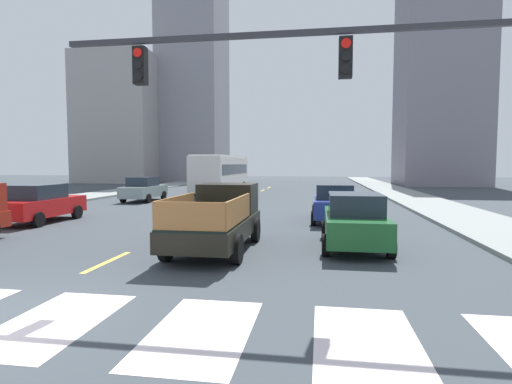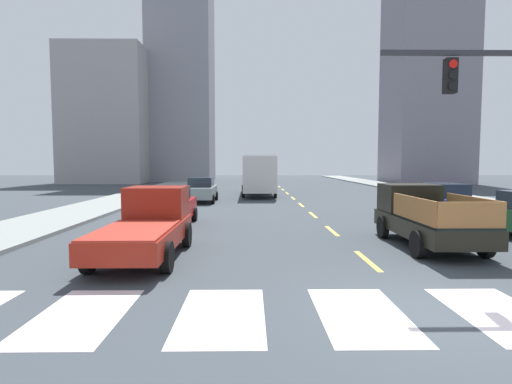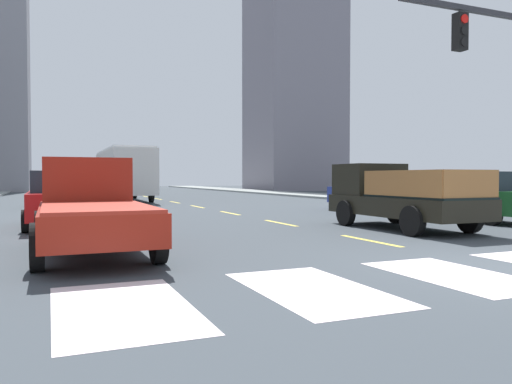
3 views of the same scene
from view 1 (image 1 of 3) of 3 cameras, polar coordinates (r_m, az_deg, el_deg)
name	(u,v)px [view 1 (image 1 of 3)]	position (r m, az deg, el deg)	size (l,w,h in m)	color
sidewalk_right	(444,210)	(25.11, 24.93, -2.26)	(3.79, 110.00, 0.15)	gray
sidewalk_left	(40,203)	(30.22, -28.07, -1.36)	(3.79, 110.00, 0.15)	gray
crosswalk_stripe_4	(54,321)	(7.87, -26.48, -15.98)	(1.55, 2.86, 0.01)	silver
crosswalk_stripe_5	(201,331)	(6.80, -7.75, -18.82)	(1.55, 2.86, 0.01)	silver
crosswalk_stripe_6	(367,342)	(6.59, 15.32, -19.70)	(1.55, 2.86, 0.01)	silver
lane_dash_0	(108,262)	(11.78, -20.15, -9.19)	(0.16, 2.40, 0.01)	#E2C544
lane_dash_1	(174,231)	(16.24, -11.50, -5.44)	(0.16, 2.40, 0.01)	#E2C544
lane_dash_2	(208,215)	(20.95, -6.71, -3.28)	(0.16, 2.40, 0.01)	#E2C544
lane_dash_3	(230,206)	(25.76, -3.70, -1.91)	(0.16, 2.40, 0.01)	#E2C544
lane_dash_4	(244,199)	(30.64, -1.65, -0.97)	(0.16, 2.40, 0.01)	#E2C544
lane_dash_5	(255,194)	(35.55, -0.16, -0.28)	(0.16, 2.40, 0.01)	#E2C544
lane_dash_6	(263,190)	(40.48, 0.96, 0.24)	(0.16, 2.40, 0.01)	#E2C544
lane_dash_7	(269,187)	(45.43, 1.84, 0.64)	(0.16, 2.40, 0.01)	#E2C544
pickup_stakebed	(219,218)	(12.81, -5.18, -3.67)	(2.18, 5.20, 1.96)	black
city_bus	(222,172)	(34.44, -4.86, 2.82)	(2.72, 10.80, 3.32)	silver
sedan_near_right	(334,203)	(18.86, 10.91, -1.51)	(2.02, 4.40, 1.72)	navy
sedan_far	(40,203)	(20.68, -28.10, -1.43)	(2.02, 4.40, 1.72)	red
sedan_mid	(144,189)	(29.74, -15.49, 0.40)	(2.02, 4.40, 1.72)	gray
sedan_near_left	(355,221)	(13.12, 13.68, -3.92)	(2.02, 4.40, 1.72)	#1B5728
traffic_signal_gantry	(410,83)	(9.15, 20.80, 14.13)	(11.46, 0.27, 6.00)	#2D2D33
tower_tall_centre	(441,77)	(56.44, 24.54, 14.48)	(9.66, 9.45, 26.55)	gray
block_mid_left	(118,119)	(61.36, -18.78, 9.69)	(10.77, 7.62, 17.96)	#9D9897
block_low_left	(194,66)	(64.82, -8.76, 17.05)	(8.89, 9.61, 34.72)	gray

